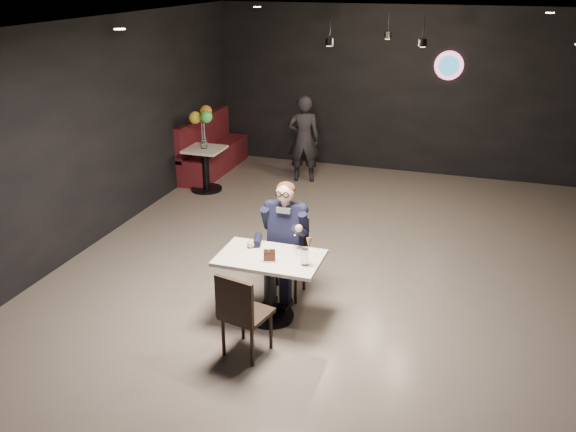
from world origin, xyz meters
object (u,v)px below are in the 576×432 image
(side_table, at_px, (206,169))
(passerby, at_px, (304,139))
(sundae_glass, at_px, (305,257))
(seated_man, at_px, (286,238))
(balloon_vase, at_px, (204,144))
(booth_bench, at_px, (214,145))
(chair_far, at_px, (286,259))
(chair_near, at_px, (247,312))
(main_table, at_px, (270,287))

(side_table, distance_m, passerby, 1.81)
(passerby, bearing_deg, sundae_glass, 94.17)
(seated_man, bearing_deg, balloon_vase, 129.08)
(booth_bench, distance_m, balloon_vase, 1.09)
(chair_far, height_order, passerby, passerby)
(seated_man, distance_m, side_table, 3.91)
(chair_near, distance_m, balloon_vase, 4.93)
(chair_near, distance_m, passerby, 5.37)
(side_table, bearing_deg, balloon_vase, 0.00)
(chair_near, xyz_separation_m, seated_man, (0.00, 1.23, 0.26))
(main_table, distance_m, sundae_glass, 0.62)
(side_table, bearing_deg, chair_near, -60.01)
(sundae_glass, xyz_separation_m, booth_bench, (-3.17, 4.65, -0.32))
(main_table, xyz_separation_m, side_table, (-2.46, 3.58, 0.01))
(chair_near, height_order, balloon_vase, chair_near)
(sundae_glass, bearing_deg, balloon_vase, 128.14)
(main_table, bearing_deg, passerby, 102.39)
(chair_near, relative_size, booth_bench, 0.44)
(seated_man, xyz_separation_m, booth_bench, (-2.76, 4.03, -0.20))
(chair_near, bearing_deg, booth_bench, 129.94)
(sundae_glass, bearing_deg, booth_bench, 124.25)
(sundae_glass, height_order, booth_bench, booth_bench)
(chair_far, distance_m, balloon_vase, 3.92)
(main_table, bearing_deg, seated_man, 90.00)
(chair_far, height_order, sundae_glass, sundae_glass)
(chair_far, xyz_separation_m, side_table, (-2.46, 3.03, -0.08))
(chair_far, distance_m, chair_near, 1.23)
(side_table, bearing_deg, sundae_glass, -51.86)
(side_table, xyz_separation_m, balloon_vase, (0.00, 0.00, 0.44))
(seated_man, bearing_deg, booth_bench, 124.41)
(balloon_vase, bearing_deg, side_table, 0.00)
(chair_far, height_order, seated_man, seated_man)
(chair_near, relative_size, seated_man, 0.64)
(seated_man, distance_m, balloon_vase, 3.90)
(main_table, xyz_separation_m, chair_far, (-0.00, 0.55, 0.09))
(side_table, bearing_deg, booth_bench, 106.70)
(main_table, bearing_deg, chair_near, -90.00)
(chair_far, bearing_deg, side_table, 129.08)
(balloon_vase, xyz_separation_m, passerby, (1.45, 1.01, -0.05))
(sundae_glass, xyz_separation_m, side_table, (-2.87, 3.65, -0.45))
(chair_far, xyz_separation_m, seated_man, (0.00, 0.00, 0.26))
(chair_near, bearing_deg, passerby, 113.10)
(side_table, bearing_deg, chair_far, -50.92)
(seated_man, relative_size, passerby, 0.93)
(main_table, relative_size, sundae_glass, 6.17)
(chair_far, height_order, balloon_vase, chair_far)
(balloon_vase, bearing_deg, passerby, 34.95)
(main_table, distance_m, chair_far, 0.56)
(side_table, bearing_deg, main_table, -55.51)
(chair_far, bearing_deg, seated_man, 0.00)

